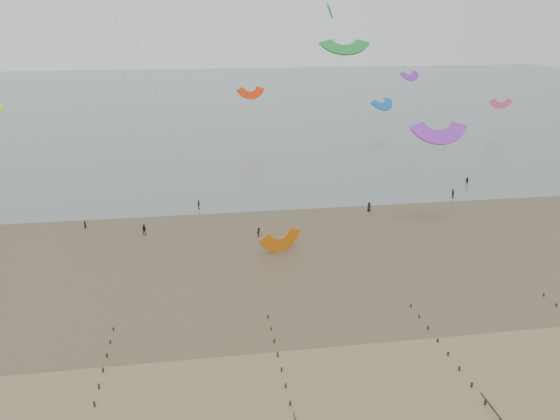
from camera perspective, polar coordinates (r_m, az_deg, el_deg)
The scene contains 6 objects.
ground at distance 56.52m, azimuth -3.81°, elevation -17.71°, with size 500.00×500.00×0.00m, color brown.
sea_and_shore at distance 86.36m, azimuth -8.55°, elevation -4.00°, with size 500.00×665.00×0.03m.
kitesurfer_lead at distance 98.61m, azimuth -19.69°, elevation -1.47°, with size 0.55×0.36×1.50m, color black.
kitesurfers at distance 101.95m, azimuth 3.10°, elevation 0.44°, with size 111.98×23.76×1.87m.
grounded_kite at distance 84.67m, azimuth 0.07°, elevation -4.27°, with size 6.37×3.34×4.85m, color #D6630D, non-canonical shape.
kites_airborne at distance 133.07m, azimuth -10.60°, elevation 13.05°, with size 244.48×115.18×41.02m.
Camera 1 is at (-3.25, -44.91, 34.17)m, focal length 35.00 mm.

